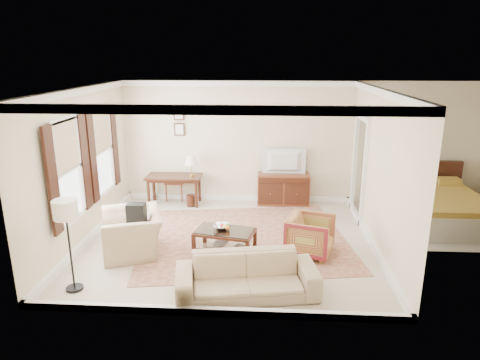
# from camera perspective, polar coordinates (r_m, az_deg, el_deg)

# --- Properties ---
(room_shell) EXTENTS (5.51, 5.01, 2.91)m
(room_shell) POSITION_cam_1_polar(r_m,az_deg,el_deg) (7.67, -1.65, 8.91)
(room_shell) COLOR beige
(room_shell) RESTS_ON ground
(annex_bedroom) EXTENTS (3.00, 2.70, 2.90)m
(annex_bedroom) POSITION_cam_1_polar(r_m,az_deg,el_deg) (10.01, 25.72, -3.52)
(annex_bedroom) COLOR beige
(annex_bedroom) RESTS_ON ground
(window_front) EXTENTS (0.12, 1.56, 1.80)m
(window_front) POSITION_cam_1_polar(r_m,az_deg,el_deg) (7.90, -21.99, 1.12)
(window_front) COLOR #CCB284
(window_front) RESTS_ON room_shell
(window_rear) EXTENTS (0.12, 1.56, 1.80)m
(window_rear) POSITION_cam_1_polar(r_m,az_deg,el_deg) (9.32, -17.88, 3.71)
(window_rear) COLOR #CCB284
(window_rear) RESTS_ON room_shell
(doorway) EXTENTS (0.10, 1.12, 2.25)m
(doorway) POSITION_cam_1_polar(r_m,az_deg,el_deg) (9.59, 15.61, 1.32)
(doorway) COLOR white
(doorway) RESTS_ON room_shell
(rug) EXTENTS (4.40, 3.93, 0.01)m
(rug) POSITION_cam_1_polar(r_m,az_deg,el_deg) (8.46, 0.45, -7.76)
(rug) COLOR maroon
(rug) RESTS_ON room_shell
(writing_desk) EXTENTS (1.29, 0.65, 0.71)m
(writing_desk) POSITION_cam_1_polar(r_m,az_deg,el_deg) (10.30, -8.79, -0.02)
(writing_desk) COLOR #3B1B10
(writing_desk) RESTS_ON room_shell
(desk_chair) EXTENTS (0.53, 0.53, 1.05)m
(desk_chair) POSITION_cam_1_polar(r_m,az_deg,el_deg) (10.66, -8.65, 0.16)
(desk_chair) COLOR brown
(desk_chair) RESTS_ON room_shell
(desk_lamp) EXTENTS (0.32, 0.32, 0.50)m
(desk_lamp) POSITION_cam_1_polar(r_m,az_deg,el_deg) (10.12, -6.52, 1.90)
(desk_lamp) COLOR silver
(desk_lamp) RESTS_ON writing_desk
(framed_prints) EXTENTS (0.25, 0.04, 0.68)m
(framed_prints) POSITION_cam_1_polar(r_m,az_deg,el_deg) (10.37, -8.11, 7.74)
(framed_prints) COLOR #3B1B10
(framed_prints) RESTS_ON room_shell
(sideboard) EXTENTS (1.22, 0.47, 0.75)m
(sideboard) POSITION_cam_1_polar(r_m,az_deg,el_deg) (10.29, 5.79, -1.20)
(sideboard) COLOR brown
(sideboard) RESTS_ON room_shell
(tv) EXTENTS (0.97, 0.56, 0.13)m
(tv) POSITION_cam_1_polar(r_m,az_deg,el_deg) (10.04, 5.93, 3.46)
(tv) COLOR black
(tv) RESTS_ON sideboard
(coffee_table) EXTENTS (1.15, 0.82, 0.45)m
(coffee_table) POSITION_cam_1_polar(r_m,az_deg,el_deg) (7.76, -2.03, -7.39)
(coffee_table) COLOR #3B1B10
(coffee_table) RESTS_ON room_shell
(fruit_bowl) EXTENTS (0.42, 0.42, 0.10)m
(fruit_bowl) POSITION_cam_1_polar(r_m,az_deg,el_deg) (7.76, -2.49, -6.13)
(fruit_bowl) COLOR silver
(fruit_bowl) RESTS_ON coffee_table
(book_a) EXTENTS (0.27, 0.14, 0.38)m
(book_a) POSITION_cam_1_polar(r_m,az_deg,el_deg) (7.95, -3.23, -8.11)
(book_a) COLOR brown
(book_a) RESTS_ON coffee_table
(book_b) EXTENTS (0.27, 0.14, 0.38)m
(book_b) POSITION_cam_1_polar(r_m,az_deg,el_deg) (7.74, -0.83, -8.84)
(book_b) COLOR brown
(book_b) RESTS_ON coffee_table
(striped_armchair) EXTENTS (0.92, 0.95, 0.79)m
(striped_armchair) POSITION_cam_1_polar(r_m,az_deg,el_deg) (7.79, 9.37, -7.08)
(striped_armchair) COLOR maroon
(striped_armchair) RESTS_ON room_shell
(club_armchair) EXTENTS (1.11, 1.35, 1.02)m
(club_armchair) POSITION_cam_1_polar(r_m,az_deg,el_deg) (7.96, -14.24, -5.97)
(club_armchair) COLOR tan
(club_armchair) RESTS_ON room_shell
(backpack) EXTENTS (0.30, 0.37, 0.40)m
(backpack) POSITION_cam_1_polar(r_m,az_deg,el_deg) (7.84, -13.63, -4.30)
(backpack) COLOR black
(backpack) RESTS_ON club_armchair
(sofa) EXTENTS (2.16, 0.96, 0.82)m
(sofa) POSITION_cam_1_polar(r_m,az_deg,el_deg) (6.46, 0.90, -11.90)
(sofa) COLOR tan
(sofa) RESTS_ON room_shell
(floor_lamp) EXTENTS (0.36, 0.36, 1.45)m
(floor_lamp) POSITION_cam_1_polar(r_m,az_deg,el_deg) (6.75, -22.19, -4.48)
(floor_lamp) COLOR black
(floor_lamp) RESTS_ON room_shell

